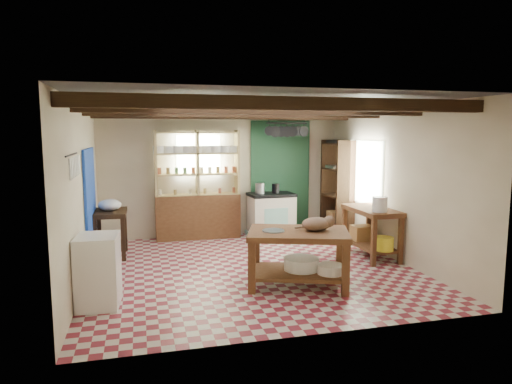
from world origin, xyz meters
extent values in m
cube|color=maroon|center=(0.00, 0.00, -0.01)|extent=(5.00, 5.00, 0.02)
cube|color=#4C4B51|center=(0.00, 0.00, 2.60)|extent=(5.00, 5.00, 0.02)
cube|color=beige|center=(0.00, 2.50, 1.30)|extent=(5.00, 0.04, 2.60)
cube|color=beige|center=(0.00, -2.50, 1.30)|extent=(5.00, 0.04, 2.60)
cube|color=beige|center=(-2.50, 0.00, 1.30)|extent=(0.04, 5.00, 2.60)
cube|color=beige|center=(2.50, 0.00, 1.30)|extent=(0.04, 5.00, 2.60)
cube|color=#311E11|center=(0.00, 0.00, 2.48)|extent=(5.00, 3.80, 0.15)
cube|color=#173FB0|center=(-2.47, 0.90, 1.10)|extent=(0.04, 1.40, 1.60)
cube|color=#1C472C|center=(1.25, 2.47, 1.25)|extent=(1.30, 0.04, 2.30)
cube|color=beige|center=(-0.50, 2.48, 1.70)|extent=(0.90, 0.02, 0.80)
cube|color=beige|center=(2.48, 1.00, 1.40)|extent=(0.02, 1.30, 1.20)
cube|color=black|center=(-2.44, -1.20, 1.78)|extent=(0.06, 0.90, 0.28)
cube|color=black|center=(1.25, 2.05, 2.18)|extent=(0.86, 0.12, 0.36)
cube|color=tan|center=(-0.55, 2.31, 1.10)|extent=(1.70, 0.34, 2.20)
cube|color=#311E11|center=(2.28, 1.80, 1.00)|extent=(0.40, 0.86, 2.00)
cube|color=brown|center=(0.45, -0.93, 0.39)|extent=(1.61, 1.32, 0.78)
cube|color=white|center=(0.96, 2.15, 0.45)|extent=(0.96, 0.68, 0.90)
cube|color=#311E11|center=(-2.20, 1.30, 0.41)|extent=(0.57, 0.81, 0.81)
cube|color=white|center=(-2.22, -1.04, 0.45)|extent=(0.54, 0.63, 0.90)
cube|color=brown|center=(2.18, 0.16, 0.43)|extent=(0.60, 1.20, 0.86)
ellipsoid|color=#9A7459|center=(0.70, -0.97, 0.88)|extent=(0.46, 0.38, 0.19)
cylinder|color=#A8A7AF|center=(0.10, -0.87, 0.79)|extent=(0.40, 0.40, 0.02)
cylinder|color=white|center=(0.52, -0.90, 0.30)|extent=(0.64, 0.64, 0.17)
cylinder|color=white|center=(0.85, -1.18, 0.27)|extent=(0.47, 0.47, 0.13)
cylinder|color=#A8A7AF|center=(0.71, 2.13, 1.01)|extent=(0.20, 0.20, 0.22)
cylinder|color=black|center=(1.06, 2.16, 1.00)|extent=(0.16, 0.16, 0.19)
ellipsoid|color=white|center=(-2.20, 1.30, 0.91)|extent=(0.40, 0.40, 0.20)
cylinder|color=white|center=(2.13, -0.19, 0.98)|extent=(0.25, 0.25, 0.25)
cube|color=#A07040|center=(2.18, 0.46, 0.36)|extent=(0.37, 0.30, 0.26)
cylinder|color=yellow|center=(2.18, -0.29, 0.34)|extent=(0.30, 0.30, 0.22)
camera|label=1|loc=(-1.68, -6.85, 2.16)|focal=32.00mm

